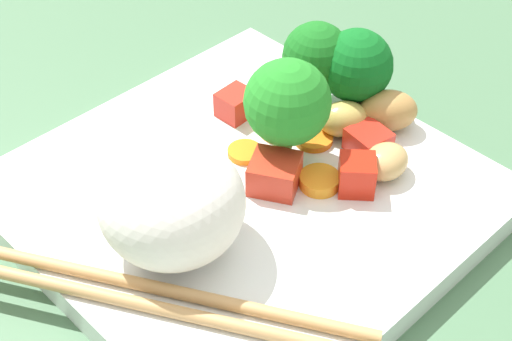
# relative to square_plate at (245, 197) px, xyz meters

# --- Properties ---
(ground_plane) EXTENTS (1.10, 1.10, 0.02)m
(ground_plane) POSITION_rel_square_plate_xyz_m (0.00, 0.00, -0.02)
(ground_plane) COLOR #48714E
(square_plate) EXTENTS (0.27, 0.27, 0.02)m
(square_plate) POSITION_rel_square_plate_xyz_m (0.00, 0.00, 0.00)
(square_plate) COLOR white
(square_plate) RESTS_ON ground_plane
(rice_mound) EXTENTS (0.11, 0.11, 0.07)m
(rice_mound) POSITION_rel_square_plate_xyz_m (-0.06, -0.01, 0.04)
(rice_mound) COLOR white
(rice_mound) RESTS_ON square_plate
(broccoli_floret_0) EXTENTS (0.05, 0.05, 0.07)m
(broccoli_floret_0) POSITION_rel_square_plate_xyz_m (0.04, -0.00, 0.06)
(broccoli_floret_0) COLOR #72BD4E
(broccoli_floret_0) RESTS_ON square_plate
(broccoli_floret_1) EXTENTS (0.05, 0.05, 0.06)m
(broccoli_floret_1) POSITION_rel_square_plate_xyz_m (0.10, 0.03, 0.05)
(broccoli_floret_1) COLOR #649240
(broccoli_floret_1) RESTS_ON square_plate
(broccoli_floret_2) EXTENTS (0.05, 0.05, 0.06)m
(broccoli_floret_2) POSITION_rel_square_plate_xyz_m (0.11, 0.01, 0.04)
(broccoli_floret_2) COLOR #81B25A
(broccoli_floret_2) RESTS_ON square_plate
(carrot_slice_0) EXTENTS (0.03, 0.03, 0.00)m
(carrot_slice_0) POSITION_rel_square_plate_xyz_m (0.06, 0.00, 0.01)
(carrot_slice_0) COLOR orange
(carrot_slice_0) RESTS_ON square_plate
(carrot_slice_1) EXTENTS (0.03, 0.03, 0.01)m
(carrot_slice_1) POSITION_rel_square_plate_xyz_m (0.05, 0.02, 0.01)
(carrot_slice_1) COLOR #FB9834
(carrot_slice_1) RESTS_ON square_plate
(carrot_slice_2) EXTENTS (0.03, 0.03, 0.00)m
(carrot_slice_2) POSITION_rel_square_plate_xyz_m (0.02, 0.02, 0.01)
(carrot_slice_2) COLOR orange
(carrot_slice_2) RESTS_ON square_plate
(carrot_slice_3) EXTENTS (0.03, 0.03, 0.01)m
(carrot_slice_3) POSITION_rel_square_plate_xyz_m (0.03, -0.03, 0.01)
(carrot_slice_3) COLOR orange
(carrot_slice_3) RESTS_ON square_plate
(pepper_chunk_0) EXTENTS (0.03, 0.03, 0.02)m
(pepper_chunk_0) POSITION_rel_square_plate_xyz_m (0.05, -0.05, 0.02)
(pepper_chunk_0) COLOR red
(pepper_chunk_0) RESTS_ON square_plate
(pepper_chunk_1) EXTENTS (0.02, 0.02, 0.02)m
(pepper_chunk_1) POSITION_rel_square_plate_xyz_m (0.05, 0.06, 0.02)
(pepper_chunk_1) COLOR red
(pepper_chunk_1) RESTS_ON square_plate
(pepper_chunk_2) EXTENTS (0.03, 0.03, 0.02)m
(pepper_chunk_2) POSITION_rel_square_plate_xyz_m (0.08, -0.03, 0.02)
(pepper_chunk_2) COLOR red
(pepper_chunk_2) RESTS_ON square_plate
(pepper_chunk_3) EXTENTS (0.04, 0.04, 0.02)m
(pepper_chunk_3) POSITION_rel_square_plate_xyz_m (0.01, -0.01, 0.02)
(pepper_chunk_3) COLOR red
(pepper_chunk_3) RESTS_ON square_plate
(chicken_piece_0) EXTENTS (0.04, 0.04, 0.02)m
(chicken_piece_0) POSITION_rel_square_plate_xyz_m (0.08, -0.01, 0.02)
(chicken_piece_0) COLOR tan
(chicken_piece_0) RESTS_ON square_plate
(chicken_piece_1) EXTENTS (0.03, 0.03, 0.02)m
(chicken_piece_1) POSITION_rel_square_plate_xyz_m (0.07, -0.05, 0.02)
(chicken_piece_1) COLOR tan
(chicken_piece_1) RESTS_ON square_plate
(chicken_piece_2) EXTENTS (0.04, 0.04, 0.02)m
(chicken_piece_2) POSITION_rel_square_plate_xyz_m (0.07, 0.04, 0.02)
(chicken_piece_2) COLOR tan
(chicken_piece_2) RESTS_ON square_plate
(chicken_piece_3) EXTENTS (0.05, 0.05, 0.03)m
(chicken_piece_3) POSITION_rel_square_plate_xyz_m (0.11, -0.02, 0.02)
(chicken_piece_3) COLOR #BB8949
(chicken_piece_3) RESTS_ON square_plate
(chopstick_pair) EXTENTS (0.14, 0.22, 0.01)m
(chopstick_pair) POSITION_rel_square_plate_xyz_m (-0.10, -0.03, 0.01)
(chopstick_pair) COLOR tan
(chopstick_pair) RESTS_ON square_plate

